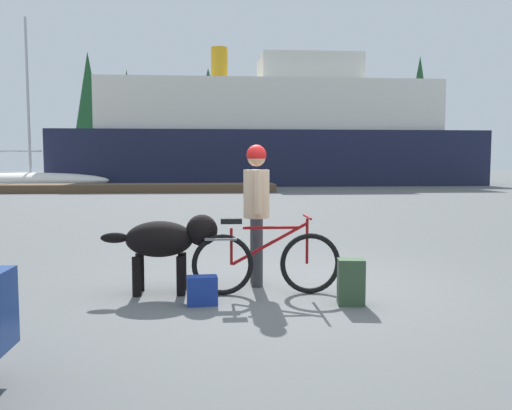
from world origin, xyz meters
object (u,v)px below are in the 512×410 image
object	(u,v)px
ferry_boat	(269,136)
backpack	(351,282)
bicycle	(266,262)
person_cyclist	(256,201)
dog	(168,240)
sailboat_moored	(31,180)
handbag_pannier	(202,291)

from	to	relation	value
ferry_boat	backpack	bearing A→B (deg)	-94.26
bicycle	person_cyclist	distance (m)	0.83
dog	sailboat_moored	world-z (taller)	sailboat_moored
dog	bicycle	bearing A→B (deg)	-8.07
bicycle	backpack	distance (m)	1.01
handbag_pannier	ferry_boat	size ratio (longest dim) A/B	0.01
bicycle	dog	world-z (taller)	dog
bicycle	backpack	bearing A→B (deg)	-30.03
handbag_pannier	dog	bearing A→B (deg)	126.61
person_cyclist	sailboat_moored	size ratio (longest dim) A/B	0.18
handbag_pannier	ferry_boat	xyz separation A→B (m)	(3.83, 30.06, 3.05)
bicycle	handbag_pannier	world-z (taller)	bicycle
person_cyclist	handbag_pannier	bearing A→B (deg)	-126.29
backpack	bicycle	bearing A→B (deg)	149.97
backpack	ferry_boat	xyz separation A→B (m)	(2.25, 30.17, 2.96)
dog	sailboat_moored	size ratio (longest dim) A/B	0.14
dog	ferry_boat	xyz separation A→B (m)	(4.24, 29.51, 2.59)
person_cyclist	backpack	bearing A→B (deg)	-46.94
dog	backpack	world-z (taller)	dog
dog	ferry_boat	bearing A→B (deg)	81.83
person_cyclist	backpack	size ratio (longest dim) A/B	3.52
bicycle	person_cyclist	xyz separation A→B (m)	(-0.07, 0.50, 0.66)
bicycle	person_cyclist	world-z (taller)	person_cyclist
dog	sailboat_moored	bearing A→B (deg)	111.90
person_cyclist	handbag_pannier	size ratio (longest dim) A/B	5.40
bicycle	ferry_boat	size ratio (longest dim) A/B	0.06
sailboat_moored	handbag_pannier	bearing A→B (deg)	-67.73
handbag_pannier	ferry_boat	world-z (taller)	ferry_boat
bicycle	sailboat_moored	distance (m)	26.75
handbag_pannier	ferry_boat	distance (m)	30.45
dog	handbag_pannier	size ratio (longest dim) A/B	4.18
ferry_boat	bicycle	bearing A→B (deg)	-95.99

